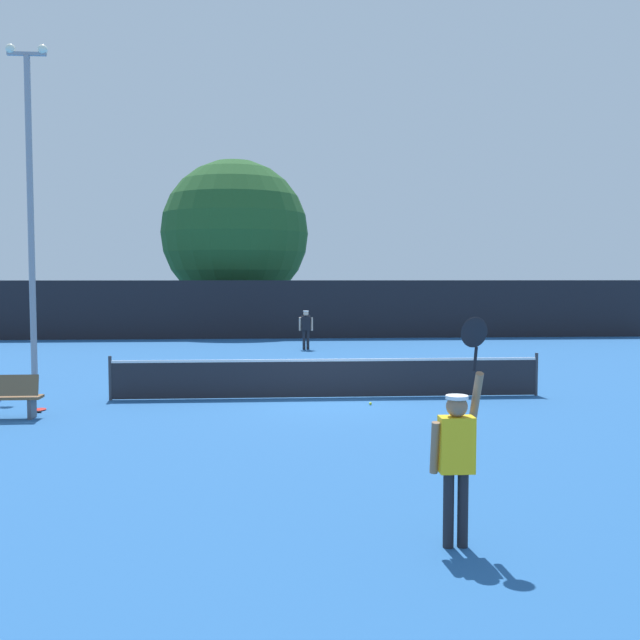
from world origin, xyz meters
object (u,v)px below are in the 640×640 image
player_serving (457,447)px  light_pole (30,193)px  parked_car_near (239,314)px  parked_car_far (478,316)px  player_receiving (306,326)px  spare_racket (39,410)px  tennis_ball (370,404)px  large_tree (235,234)px  parked_car_mid (334,315)px

player_serving → light_pole: light_pole is taller
parked_car_near → parked_car_far: size_ratio=1.01×
player_receiving → light_pole: bearing=42.0°
spare_racket → light_pole: 7.76m
tennis_ball → parked_car_far: parked_car_far is taller
light_pole → parked_car_near: bearing=76.4°
player_serving → spare_racket: 11.18m
tennis_ball → parked_car_near: size_ratio=0.02×
light_pole → parked_car_near: (5.01, 20.79, -4.62)m
player_serving → large_tree: bearing=97.4°
parked_car_far → spare_racket: bearing=-131.9°
player_serving → parked_car_mid: player_serving is taller
spare_racket → parked_car_near: 26.29m
large_tree → tennis_ball: bearing=-79.3°
parked_car_near → parked_car_mid: (5.50, -1.65, 0.00)m
player_serving → player_receiving: (-0.69, 21.27, -0.15)m
spare_racket → player_receiving: bearing=63.0°
large_tree → parked_car_near: size_ratio=2.09×
spare_racket → parked_car_near: (3.19, 26.08, 0.76)m
player_receiving → tennis_ball: (0.92, -12.61, -0.93)m
player_receiving → parked_car_mid: (2.16, 11.63, -0.19)m
tennis_ball → parked_car_far: 24.94m
parked_car_near → large_tree: bearing=-99.3°
tennis_ball → spare_racket: bearing=-178.5°
light_pole → parked_car_near: size_ratio=2.17×
parked_car_near → parked_car_mid: same height
player_receiving → light_pole: (-8.35, -7.51, 4.43)m
player_receiving → tennis_ball: bearing=94.2°
player_serving → spare_racket: bearing=130.4°
player_receiving → parked_car_mid: bearing=-100.5°
parked_car_far → parked_car_near: bearing=162.3°
player_serving → player_receiving: bearing=91.8°
spare_racket → parked_car_far: 28.72m
parked_car_near → tennis_ball: bearing=-89.0°
player_serving → light_pole: size_ratio=0.26×
player_serving → tennis_ball: 8.74m
player_receiving → light_pole: 12.08m
parked_car_near → parked_car_mid: bearing=-25.1°
parked_car_mid → spare_racket: bearing=-101.9°
parked_car_near → parked_car_far: same height
spare_racket → light_pole: bearing=109.0°
parked_car_mid → tennis_ball: bearing=-85.3°
parked_car_near → parked_car_far: 13.81m
tennis_ball → parked_car_far: (9.28, 23.14, 0.74)m
tennis_ball → spare_racket: size_ratio=0.13×
tennis_ball → spare_racket: (-7.45, -0.19, -0.01)m
spare_racket → parked_car_near: parked_car_near is taller
player_serving → player_receiving: 21.29m
large_tree → spare_racket: bearing=-97.8°
large_tree → parked_car_mid: large_tree is taller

